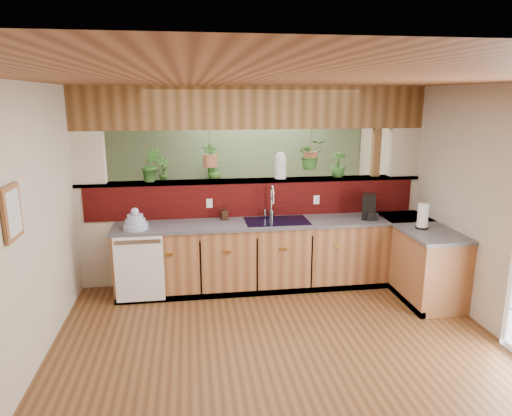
{
  "coord_description": "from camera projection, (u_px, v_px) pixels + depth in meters",
  "views": [
    {
      "loc": [
        -0.84,
        -4.61,
        2.46
      ],
      "look_at": [
        -0.06,
        0.7,
        1.15
      ],
      "focal_mm": 32.0,
      "sensor_mm": 36.0,
      "label": 1
    }
  ],
  "objects": [
    {
      "name": "ground",
      "position": [
        270.0,
        321.0,
        5.13
      ],
      "size": [
        4.6,
        7.0,
        0.01
      ],
      "primitive_type": "cube",
      "color": "brown",
      "rests_on": "ground"
    },
    {
      "name": "ceiling",
      "position": [
        272.0,
        82.0,
        4.52
      ],
      "size": [
        4.6,
        7.0,
        0.01
      ],
      "primitive_type": "cube",
      "color": "brown",
      "rests_on": "ground"
    },
    {
      "name": "wall_back",
      "position": [
        237.0,
        163.0,
        8.19
      ],
      "size": [
        4.6,
        0.02,
        2.6
      ],
      "primitive_type": "cube",
      "color": "beige",
      "rests_on": "ground"
    },
    {
      "name": "wall_left",
      "position": [
        42.0,
        218.0,
        4.5
      ],
      "size": [
        0.02,
        7.0,
        2.6
      ],
      "primitive_type": "cube",
      "color": "beige",
      "rests_on": "ground"
    },
    {
      "name": "wall_right",
      "position": [
        472.0,
        202.0,
        5.15
      ],
      "size": [
        0.02,
        7.0,
        2.6
      ],
      "primitive_type": "cube",
      "color": "beige",
      "rests_on": "ground"
    },
    {
      "name": "pass_through_partition",
      "position": [
        256.0,
        194.0,
        6.15
      ],
      "size": [
        4.6,
        0.21,
        2.6
      ],
      "color": "beige",
      "rests_on": "ground"
    },
    {
      "name": "pass_through_ledge",
      "position": [
        254.0,
        181.0,
        6.11
      ],
      "size": [
        4.6,
        0.21,
        0.04
      ],
      "primitive_type": "cube",
      "color": "brown",
      "rests_on": "ground"
    },
    {
      "name": "header_beam",
      "position": [
        253.0,
        108.0,
        5.88
      ],
      "size": [
        4.6,
        0.15,
        0.55
      ],
      "primitive_type": "cube",
      "color": "brown",
      "rests_on": "ground"
    },
    {
      "name": "sage_backwall",
      "position": [
        237.0,
        164.0,
        8.17
      ],
      "size": [
        4.55,
        0.02,
        2.55
      ],
      "primitive_type": "cube",
      "color": "#5B724D",
      "rests_on": "ground"
    },
    {
      "name": "countertop",
      "position": [
        322.0,
        255.0,
        5.98
      ],
      "size": [
        4.14,
        1.52,
        0.9
      ],
      "color": "brown",
      "rests_on": "ground"
    },
    {
      "name": "dishwasher",
      "position": [
        139.0,
        269.0,
        5.45
      ],
      "size": [
        0.58,
        0.03,
        0.82
      ],
      "color": "white",
      "rests_on": "ground"
    },
    {
      "name": "navy_sink",
      "position": [
        277.0,
        227.0,
        5.91
      ],
      "size": [
        0.82,
        0.5,
        0.18
      ],
      "color": "black",
      "rests_on": "countertop"
    },
    {
      "name": "framed_print",
      "position": [
        12.0,
        213.0,
        3.68
      ],
      "size": [
        0.04,
        0.35,
        0.45
      ],
      "color": "brown",
      "rests_on": "wall_left"
    },
    {
      "name": "faucet",
      "position": [
        272.0,
        200.0,
        5.98
      ],
      "size": [
        0.2,
        0.2,
        0.45
      ],
      "color": "#B7B7B2",
      "rests_on": "countertop"
    },
    {
      "name": "dish_stack",
      "position": [
        135.0,
        222.0,
        5.51
      ],
      "size": [
        0.3,
        0.3,
        0.27
      ],
      "color": "#9EA9CC",
      "rests_on": "countertop"
    },
    {
      "name": "soap_dispenser",
      "position": [
        224.0,
        213.0,
        5.93
      ],
      "size": [
        0.1,
        0.1,
        0.19
      ],
      "primitive_type": "imported",
      "rotation": [
        0.0,
        0.0,
        0.2
      ],
      "color": "#351F13",
      "rests_on": "countertop"
    },
    {
      "name": "coffee_maker",
      "position": [
        369.0,
        208.0,
        5.98
      ],
      "size": [
        0.17,
        0.28,
        0.32
      ],
      "rotation": [
        0.0,
        0.0,
        -0.4
      ],
      "color": "black",
      "rests_on": "countertop"
    },
    {
      "name": "paper_towel",
      "position": [
        423.0,
        216.0,
        5.52
      ],
      "size": [
        0.15,
        0.15,
        0.33
      ],
      "color": "black",
      "rests_on": "countertop"
    },
    {
      "name": "glass_jar",
      "position": [
        281.0,
        165.0,
        6.11
      ],
      "size": [
        0.16,
        0.16,
        0.36
      ],
      "color": "silver",
      "rests_on": "pass_through_ledge"
    },
    {
      "name": "ledge_plant_left",
      "position": [
        151.0,
        165.0,
        5.86
      ],
      "size": [
        0.27,
        0.23,
        0.44
      ],
      "primitive_type": "imported",
      "rotation": [
        0.0,
        0.0,
        0.13
      ],
      "color": "#2B5C1F",
      "rests_on": "pass_through_ledge"
    },
    {
      "name": "ledge_plant_right",
      "position": [
        338.0,
        164.0,
        6.22
      ],
      "size": [
        0.25,
        0.25,
        0.35
      ],
      "primitive_type": "imported",
      "rotation": [
        0.0,
        0.0,
        -0.3
      ],
      "color": "#2B5C1F",
      "rests_on": "pass_through_ledge"
    },
    {
      "name": "hanging_plant_a",
      "position": [
        210.0,
        149.0,
        5.92
      ],
      "size": [
        0.21,
        0.18,
        0.51
      ],
      "color": "brown",
      "rests_on": "header_beam"
    },
    {
      "name": "hanging_plant_b",
      "position": [
        311.0,
        142.0,
        6.1
      ],
      "size": [
        0.4,
        0.36,
        0.52
      ],
      "color": "brown",
      "rests_on": "header_beam"
    },
    {
      "name": "shelving_console",
      "position": [
        200.0,
        211.0,
        8.04
      ],
      "size": [
        1.67,
        0.7,
        1.08
      ],
      "primitive_type": "cube",
      "rotation": [
        0.0,
        0.0,
        -0.17
      ],
      "color": "black",
      "rests_on": "ground"
    },
    {
      "name": "shelf_plant_a",
      "position": [
        162.0,
        169.0,
        7.78
      ],
      "size": [
        0.27,
        0.23,
        0.44
      ],
      "primitive_type": "imported",
      "rotation": [
        0.0,
        0.0,
        0.36
      ],
      "color": "#2B5C1F",
      "rests_on": "shelving_console"
    },
    {
      "name": "shelf_plant_b",
      "position": [
        214.0,
        168.0,
        7.9
      ],
      "size": [
        0.25,
        0.25,
        0.43
      ],
      "primitive_type": "imported",
      "rotation": [
        0.0,
        0.0,
        0.01
      ],
      "color": "#2B5C1F",
      "rests_on": "shelving_console"
    },
    {
      "name": "floor_plant",
      "position": [
        290.0,
        228.0,
        7.38
      ],
      "size": [
        0.86,
        0.79,
        0.81
      ],
      "primitive_type": "imported",
      "rotation": [
        0.0,
        0.0,
        0.24
      ],
      "color": "#2B5C1F",
      "rests_on": "ground"
    }
  ]
}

